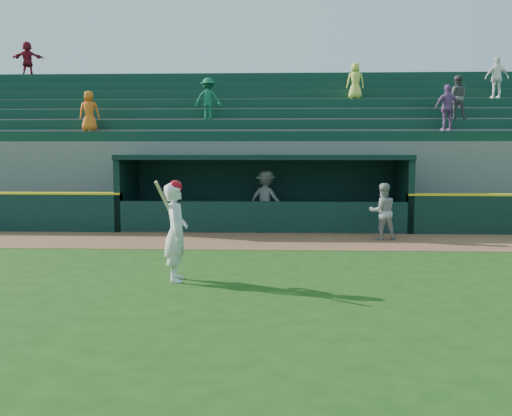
# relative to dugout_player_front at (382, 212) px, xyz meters

# --- Properties ---
(ground) EXTENTS (120.00, 120.00, 0.00)m
(ground) POSITION_rel_dugout_player_front_xyz_m (-3.53, -5.31, -0.83)
(ground) COLOR #1D4411
(ground) RESTS_ON ground
(warning_track) EXTENTS (40.00, 3.00, 0.01)m
(warning_track) POSITION_rel_dugout_player_front_xyz_m (-3.53, -0.41, -0.82)
(warning_track) COLOR brown
(warning_track) RESTS_ON ground
(dugout_player_front) EXTENTS (0.88, 0.73, 1.66)m
(dugout_player_front) POSITION_rel_dugout_player_front_xyz_m (0.00, 0.00, 0.00)
(dugout_player_front) COLOR #A0A09B
(dugout_player_front) RESTS_ON ground
(dugout_player_inside) EXTENTS (1.43, 1.15, 1.93)m
(dugout_player_inside) POSITION_rel_dugout_player_front_xyz_m (-3.45, 2.56, 0.14)
(dugout_player_inside) COLOR #9A9A95
(dugout_player_inside) RESTS_ON ground
(dugout) EXTENTS (9.40, 2.80, 2.46)m
(dugout) POSITION_rel_dugout_player_front_xyz_m (-3.53, 2.69, 0.53)
(dugout) COLOR slate
(dugout) RESTS_ON ground
(stands) EXTENTS (34.50, 6.25, 7.46)m
(stands) POSITION_rel_dugout_player_front_xyz_m (-3.52, 7.25, 1.56)
(stands) COLOR slate
(stands) RESTS_ON ground
(batter_at_plate) EXTENTS (0.60, 0.82, 2.04)m
(batter_at_plate) POSITION_rel_dugout_player_front_xyz_m (-5.06, -5.42, 0.18)
(batter_at_plate) COLOR silver
(batter_at_plate) RESTS_ON ground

